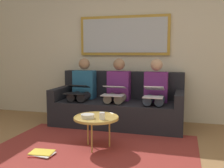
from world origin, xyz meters
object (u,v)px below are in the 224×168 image
at_px(framed_mirror, 124,35).
at_px(magazine_stack, 42,153).
at_px(couch, 118,106).
at_px(laptop_white, 154,92).
at_px(person_left, 155,91).
at_px(bowl, 88,116).
at_px(laptop_black, 77,89).
at_px(cup, 102,116).
at_px(person_middle, 117,90).
at_px(laptop_silver, 114,91).
at_px(person_right, 82,88).
at_px(coffee_table, 96,118).

xyz_separation_m(framed_mirror, magazine_stack, (0.55, 2.00, -1.53)).
xyz_separation_m(couch, laptop_white, (-0.64, 0.30, 0.32)).
bearing_deg(person_left, bowl, 59.70).
relative_size(laptop_white, laptop_black, 1.07).
xyz_separation_m(cup, magazine_stack, (0.68, 0.30, -0.44)).
bearing_deg(person_middle, cup, 95.64).
height_order(laptop_silver, magazine_stack, laptop_silver).
xyz_separation_m(cup, person_right, (0.76, -1.24, 0.15)).
bearing_deg(cup, couch, -84.65).
bearing_deg(coffee_table, cup, 139.29).
distance_m(bowl, person_right, 1.36).
relative_size(framed_mirror, laptop_white, 4.35).
xyz_separation_m(bowl, laptop_white, (-0.72, -0.99, 0.19)).
height_order(laptop_black, magazine_stack, laptop_black).
bearing_deg(person_right, person_middle, 180.00).
bearing_deg(framed_mirror, person_middle, 90.00).
distance_m(framed_mirror, magazine_stack, 2.58).
distance_m(framed_mirror, person_left, 1.23).
relative_size(couch, laptop_black, 6.13).
relative_size(cup, person_left, 0.08).
height_order(coffee_table, laptop_white, laptop_white).
xyz_separation_m(couch, framed_mirror, (0.00, -0.39, 1.24)).
bearing_deg(framed_mirror, laptop_black, 47.66).
xyz_separation_m(coffee_table, cup, (-0.11, 0.09, 0.06)).
xyz_separation_m(coffee_table, person_left, (-0.63, -1.15, 0.21)).
bearing_deg(laptop_silver, person_middle, -90.00).
bearing_deg(person_right, laptop_silver, 159.16).
height_order(framed_mirror, bowl, framed_mirror).
xyz_separation_m(couch, bowl, (0.08, 1.29, 0.13)).
xyz_separation_m(person_right, laptop_black, (0.00, 0.25, 0.02)).
bearing_deg(laptop_silver, magazine_stack, 67.00).
xyz_separation_m(bowl, laptop_silver, (-0.08, -0.98, 0.19)).
height_order(person_left, laptop_silver, person_left).
height_order(framed_mirror, person_left, framed_mirror).
bearing_deg(person_right, bowl, 114.68).
bearing_deg(magazine_stack, framed_mirror, -105.44).
bearing_deg(framed_mirror, person_left, 144.48).
height_order(coffee_table, laptop_silver, laptop_silver).
bearing_deg(person_middle, laptop_silver, 90.00).
bearing_deg(laptop_white, coffee_table, 55.60).
bearing_deg(framed_mirror, couch, 90.00).
height_order(person_middle, person_right, same).
bearing_deg(cup, person_left, -112.58).
bearing_deg(cup, laptop_silver, -83.00).
relative_size(person_middle, person_right, 1.00).
distance_m(couch, cup, 1.33).
bearing_deg(magazine_stack, bowl, -146.05).
height_order(person_middle, laptop_black, person_middle).
bearing_deg(laptop_black, person_middle, -159.01).
bearing_deg(person_left, couch, -6.13).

